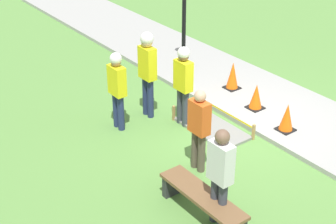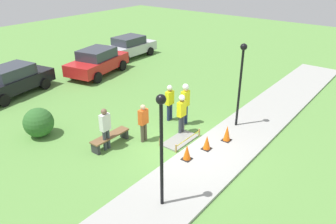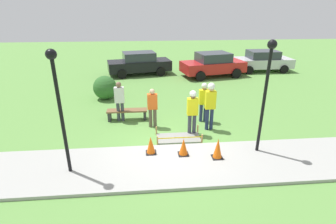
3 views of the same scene
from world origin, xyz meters
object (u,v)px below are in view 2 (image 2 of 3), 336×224
(worker_trainee, at_px, (170,100))
(parked_car_red, at_px, (98,61))
(park_bench, at_px, (110,138))
(worker_supervisor, at_px, (185,100))
(traffic_cone_sidewalk_edge, at_px, (227,133))
(lamppost_far, at_px, (161,135))
(bystander_in_orange_shirt, at_px, (143,121))
(parked_car_silver, at_px, (129,47))
(traffic_cone_far_patch, at_px, (207,143))
(lamppost_near, at_px, (241,73))
(bystander_in_gray_shirt, at_px, (105,127))
(parked_car_black, at_px, (12,80))
(traffic_cone_near_patch, at_px, (187,152))
(worker_assistant, at_px, (182,111))

(worker_trainee, relative_size, parked_car_red, 0.37)
(park_bench, bearing_deg, worker_supervisor, -20.99)
(traffic_cone_sidewalk_edge, bearing_deg, lamppost_far, -176.01)
(bystander_in_orange_shirt, relative_size, lamppost_far, 0.46)
(worker_trainee, distance_m, parked_car_silver, 10.95)
(traffic_cone_sidewalk_edge, height_order, parked_car_red, parked_car_red)
(traffic_cone_far_patch, xyz_separation_m, traffic_cone_sidewalk_edge, (1.06, -0.29, 0.05))
(lamppost_near, bearing_deg, traffic_cone_far_patch, -178.93)
(traffic_cone_sidewalk_edge, height_order, parked_car_silver, parked_car_silver)
(traffic_cone_far_patch, relative_size, traffic_cone_sidewalk_edge, 0.87)
(bystander_in_gray_shirt, bearing_deg, parked_car_black, 84.96)
(bystander_in_gray_shirt, bearing_deg, traffic_cone_far_patch, -54.36)
(traffic_cone_near_patch, xyz_separation_m, parked_car_black, (-0.49, 11.21, 0.41))
(worker_supervisor, relative_size, parked_car_red, 0.42)
(worker_assistant, distance_m, parked_car_red, 9.30)
(traffic_cone_near_patch, height_order, lamppost_far, lamppost_far)
(worker_supervisor, xyz_separation_m, bystander_in_gray_shirt, (-3.59, 1.18, -0.20))
(worker_assistant, relative_size, parked_car_silver, 0.41)
(traffic_cone_near_patch, xyz_separation_m, park_bench, (-0.94, 3.07, -0.07))
(bystander_in_orange_shirt, bearing_deg, traffic_cone_sidewalk_edge, -54.14)
(bystander_in_orange_shirt, relative_size, lamppost_near, 0.45)
(traffic_cone_sidewalk_edge, bearing_deg, park_bench, 130.72)
(lamppost_far, bearing_deg, parked_car_black, 80.88)
(bystander_in_orange_shirt, bearing_deg, parked_car_red, 60.65)
(worker_supervisor, distance_m, bystander_in_orange_shirt, 2.30)
(parked_car_black, distance_m, parked_car_silver, 9.23)
(lamppost_near, height_order, parked_car_black, lamppost_near)
(worker_trainee, distance_m, lamppost_near, 3.38)
(park_bench, distance_m, bystander_in_orange_shirt, 1.48)
(worker_assistant, distance_m, lamppost_near, 2.90)
(park_bench, distance_m, worker_assistant, 3.12)
(worker_trainee, bearing_deg, worker_supervisor, -84.83)
(worker_supervisor, height_order, bystander_in_gray_shirt, worker_supervisor)
(worker_trainee, bearing_deg, parked_car_silver, 54.02)
(lamppost_far, height_order, parked_car_silver, lamppost_far)
(worker_supervisor, bearing_deg, bystander_in_orange_shirt, 168.59)
(parked_car_red, xyz_separation_m, parked_car_silver, (4.11, 1.24, -0.06))
(worker_trainee, bearing_deg, worker_assistant, -120.54)
(worker_supervisor, bearing_deg, traffic_cone_far_patch, -123.68)
(traffic_cone_near_patch, xyz_separation_m, lamppost_far, (-2.41, -0.79, 2.07))
(lamppost_far, bearing_deg, worker_trainee, 35.74)
(bystander_in_orange_shirt, bearing_deg, traffic_cone_far_patch, -69.47)
(traffic_cone_near_patch, relative_size, lamppost_far, 0.17)
(bystander_in_gray_shirt, xyz_separation_m, parked_car_silver, (9.95, 8.49, -0.21))
(traffic_cone_near_patch, distance_m, parked_car_red, 11.24)
(traffic_cone_far_patch, xyz_separation_m, worker_assistant, (0.56, 1.63, 0.67))
(traffic_cone_near_patch, distance_m, traffic_cone_far_patch, 1.07)
(worker_supervisor, height_order, lamppost_far, lamppost_far)
(lamppost_far, distance_m, parked_car_silver, 16.66)
(traffic_cone_sidewalk_edge, distance_m, parked_car_black, 11.98)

